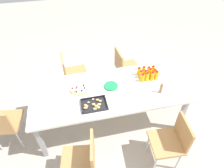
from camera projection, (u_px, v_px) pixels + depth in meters
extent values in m
plane|color=#B2A899|center=(110.00, 121.00, 3.29)|extent=(12.00, 12.00, 0.00)
cube|color=silver|center=(110.00, 91.00, 2.80)|extent=(2.23, 0.93, 0.04)
cube|color=#99999E|center=(162.00, 82.00, 3.49)|extent=(0.06, 0.06, 0.70)
cube|color=#99999E|center=(43.00, 101.00, 3.16)|extent=(0.06, 0.06, 0.70)
cube|color=#99999E|center=(182.00, 115.00, 2.94)|extent=(0.06, 0.06, 0.70)
cube|color=#99999E|center=(41.00, 142.00, 2.61)|extent=(0.06, 0.06, 0.70)
cube|color=#B7844C|center=(128.00, 68.00, 3.63)|extent=(0.43, 0.43, 0.04)
cube|color=#B7844C|center=(119.00, 61.00, 3.46)|extent=(0.06, 0.38, 0.38)
cylinder|color=silver|center=(132.00, 71.00, 3.94)|extent=(0.02, 0.02, 0.41)
cylinder|color=silver|center=(138.00, 81.00, 3.72)|extent=(0.02, 0.02, 0.41)
cylinder|color=silver|center=(117.00, 74.00, 3.87)|extent=(0.02, 0.02, 0.41)
cylinder|color=silver|center=(122.00, 85.00, 3.65)|extent=(0.02, 0.02, 0.41)
cube|color=#B7844C|center=(78.00, 161.00, 2.31)|extent=(0.45, 0.45, 0.04)
cube|color=#B7844C|center=(93.00, 152.00, 2.19)|extent=(0.09, 0.38, 0.38)
cylinder|color=silver|center=(69.00, 159.00, 2.59)|extent=(0.02, 0.02, 0.41)
cylinder|color=silver|center=(93.00, 157.00, 2.60)|extent=(0.02, 0.02, 0.41)
cube|color=#B7844C|center=(6.00, 122.00, 2.73)|extent=(0.45, 0.45, 0.04)
cylinder|color=silver|center=(5.00, 123.00, 3.00)|extent=(0.02, 0.02, 0.41)
cylinder|color=silver|center=(26.00, 122.00, 3.02)|extent=(0.02, 0.02, 0.41)
cylinder|color=silver|center=(20.00, 140.00, 2.79)|extent=(0.02, 0.02, 0.41)
cube|color=#B7844C|center=(166.00, 143.00, 2.49)|extent=(0.43, 0.43, 0.04)
cube|color=#B7844C|center=(183.00, 132.00, 2.38)|extent=(0.06, 0.38, 0.38)
cylinder|color=silver|center=(155.00, 165.00, 2.53)|extent=(0.02, 0.02, 0.41)
cylinder|color=silver|center=(148.00, 143.00, 2.76)|extent=(0.02, 0.02, 0.41)
cylinder|color=silver|center=(178.00, 162.00, 2.56)|extent=(0.02, 0.02, 0.41)
cylinder|color=silver|center=(169.00, 140.00, 2.79)|extent=(0.02, 0.02, 0.41)
cube|color=#B7844C|center=(76.00, 73.00, 3.51)|extent=(0.43, 0.43, 0.04)
cube|color=#B7844C|center=(64.00, 67.00, 3.34)|extent=(0.06, 0.38, 0.38)
cylinder|color=silver|center=(84.00, 76.00, 3.82)|extent=(0.02, 0.02, 0.41)
cylinder|color=silver|center=(87.00, 87.00, 3.60)|extent=(0.02, 0.02, 0.41)
cylinder|color=silver|center=(68.00, 80.00, 3.75)|extent=(0.02, 0.02, 0.41)
cylinder|color=silver|center=(70.00, 91.00, 3.53)|extent=(0.02, 0.02, 0.41)
cylinder|color=#F9AB14|center=(153.00, 70.00, 3.01)|extent=(0.05, 0.05, 0.12)
cylinder|color=red|center=(154.00, 66.00, 2.97)|extent=(0.04, 0.04, 0.02)
cylinder|color=#F9AE14|center=(149.00, 71.00, 3.01)|extent=(0.05, 0.05, 0.12)
cylinder|color=red|center=(149.00, 67.00, 2.96)|extent=(0.04, 0.04, 0.02)
cylinder|color=#FAAF14|center=(144.00, 71.00, 2.99)|extent=(0.05, 0.05, 0.13)
cylinder|color=red|center=(144.00, 67.00, 2.94)|extent=(0.03, 0.03, 0.02)
cylinder|color=#F9AC14|center=(139.00, 72.00, 2.98)|extent=(0.06, 0.06, 0.13)
cylinder|color=red|center=(139.00, 68.00, 2.93)|extent=(0.04, 0.04, 0.02)
cylinder|color=#FAAD14|center=(155.00, 73.00, 2.96)|extent=(0.06, 0.06, 0.12)
cylinder|color=red|center=(155.00, 70.00, 2.92)|extent=(0.04, 0.04, 0.02)
cylinder|color=#F9AB14|center=(150.00, 73.00, 2.95)|extent=(0.06, 0.06, 0.13)
cylinder|color=red|center=(151.00, 69.00, 2.90)|extent=(0.04, 0.04, 0.02)
cylinder|color=#F9AB14|center=(145.00, 74.00, 2.94)|extent=(0.05, 0.05, 0.12)
cylinder|color=red|center=(146.00, 71.00, 2.90)|extent=(0.04, 0.04, 0.02)
cylinder|color=#F9AC14|center=(141.00, 75.00, 2.93)|extent=(0.06, 0.06, 0.12)
cylinder|color=red|center=(141.00, 71.00, 2.88)|extent=(0.04, 0.04, 0.02)
cylinder|color=#FAAC14|center=(156.00, 75.00, 2.91)|extent=(0.06, 0.06, 0.13)
cylinder|color=red|center=(157.00, 72.00, 2.86)|extent=(0.04, 0.04, 0.02)
cylinder|color=#F9AE14|center=(152.00, 76.00, 2.89)|extent=(0.06, 0.06, 0.13)
cylinder|color=red|center=(153.00, 72.00, 2.84)|extent=(0.04, 0.04, 0.02)
cylinder|color=#F9AD14|center=(147.00, 77.00, 2.89)|extent=(0.06, 0.06, 0.13)
cylinder|color=red|center=(148.00, 73.00, 2.84)|extent=(0.04, 0.04, 0.02)
cylinder|color=#F8AB14|center=(143.00, 78.00, 2.87)|extent=(0.06, 0.06, 0.13)
cylinder|color=red|center=(143.00, 74.00, 2.82)|extent=(0.04, 0.04, 0.02)
cylinder|color=tan|center=(80.00, 87.00, 2.80)|extent=(0.31, 0.31, 0.02)
cylinder|color=white|center=(80.00, 87.00, 2.79)|extent=(0.29, 0.29, 0.01)
sphere|color=#66B238|center=(76.00, 83.00, 2.85)|extent=(0.02, 0.02, 0.02)
sphere|color=#1E1947|center=(77.00, 92.00, 2.71)|extent=(0.03, 0.03, 0.03)
sphere|color=#66B238|center=(77.00, 92.00, 2.71)|extent=(0.02, 0.02, 0.02)
sphere|color=#1E1947|center=(84.00, 86.00, 2.79)|extent=(0.03, 0.03, 0.03)
sphere|color=#1E1947|center=(82.00, 91.00, 2.72)|extent=(0.03, 0.03, 0.03)
sphere|color=red|center=(76.00, 88.00, 2.76)|extent=(0.02, 0.02, 0.02)
sphere|color=red|center=(72.00, 88.00, 2.76)|extent=(0.03, 0.03, 0.03)
sphere|color=red|center=(77.00, 87.00, 2.78)|extent=(0.02, 0.02, 0.02)
sphere|color=#66B238|center=(82.00, 88.00, 2.76)|extent=(0.02, 0.02, 0.02)
sphere|color=red|center=(77.00, 87.00, 2.78)|extent=(0.03, 0.03, 0.03)
sphere|color=#1E1947|center=(85.00, 88.00, 2.76)|extent=(0.03, 0.03, 0.03)
sphere|color=#66B238|center=(81.00, 88.00, 2.77)|extent=(0.02, 0.02, 0.02)
sphere|color=red|center=(73.00, 84.00, 2.83)|extent=(0.02, 0.02, 0.02)
sphere|color=#66B238|center=(75.00, 92.00, 2.71)|extent=(0.03, 0.03, 0.03)
sphere|color=red|center=(83.00, 85.00, 2.82)|extent=(0.02, 0.02, 0.02)
sphere|color=#66B238|center=(76.00, 88.00, 2.77)|extent=(0.02, 0.02, 0.02)
sphere|color=#66B238|center=(79.00, 81.00, 2.87)|extent=(0.02, 0.02, 0.02)
cube|color=black|center=(94.00, 105.00, 2.57)|extent=(0.34, 0.25, 0.01)
cube|color=black|center=(93.00, 98.00, 2.64)|extent=(0.34, 0.01, 0.03)
cube|color=black|center=(96.00, 111.00, 2.47)|extent=(0.34, 0.01, 0.03)
cube|color=black|center=(106.00, 102.00, 2.58)|extent=(0.01, 0.25, 0.03)
cube|color=black|center=(82.00, 106.00, 2.53)|extent=(0.01, 0.25, 0.03)
ellipsoid|color=tan|center=(93.00, 104.00, 2.55)|extent=(0.05, 0.04, 0.03)
ellipsoid|color=tan|center=(87.00, 106.00, 2.53)|extent=(0.04, 0.03, 0.02)
ellipsoid|color=tan|center=(93.00, 99.00, 2.62)|extent=(0.04, 0.03, 0.02)
ellipsoid|color=tan|center=(89.00, 102.00, 2.58)|extent=(0.04, 0.03, 0.02)
ellipsoid|color=tan|center=(97.00, 100.00, 2.61)|extent=(0.05, 0.03, 0.03)
ellipsoid|color=tan|center=(100.00, 101.00, 2.60)|extent=(0.04, 0.03, 0.03)
ellipsoid|color=tan|center=(98.00, 107.00, 2.52)|extent=(0.05, 0.03, 0.03)
ellipsoid|color=tan|center=(85.00, 108.00, 2.50)|extent=(0.06, 0.04, 0.03)
ellipsoid|color=tan|center=(96.00, 106.00, 2.53)|extent=(0.05, 0.03, 0.03)
ellipsoid|color=tan|center=(85.00, 105.00, 2.54)|extent=(0.05, 0.03, 0.03)
ellipsoid|color=tan|center=(95.00, 109.00, 2.49)|extent=(0.05, 0.04, 0.03)
ellipsoid|color=tan|center=(99.00, 104.00, 2.55)|extent=(0.06, 0.04, 0.03)
ellipsoid|color=tan|center=(99.00, 108.00, 2.51)|extent=(0.04, 0.03, 0.02)
cylinder|color=#1E8C4C|center=(111.00, 87.00, 2.83)|extent=(0.20, 0.20, 0.00)
cylinder|color=#1E8C4C|center=(111.00, 86.00, 2.82)|extent=(0.20, 0.20, 0.00)
cylinder|color=#1E8C4C|center=(111.00, 86.00, 2.82)|extent=(0.20, 0.20, 0.00)
cylinder|color=#1E8C4C|center=(111.00, 86.00, 2.82)|extent=(0.20, 0.20, 0.00)
cylinder|color=#1E8C4C|center=(111.00, 86.00, 2.81)|extent=(0.20, 0.20, 0.00)
cube|color=white|center=(57.00, 87.00, 2.82)|extent=(0.15, 0.15, 0.02)
cylinder|color=#9E7A56|center=(161.00, 88.00, 2.69)|extent=(0.04, 0.04, 0.17)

